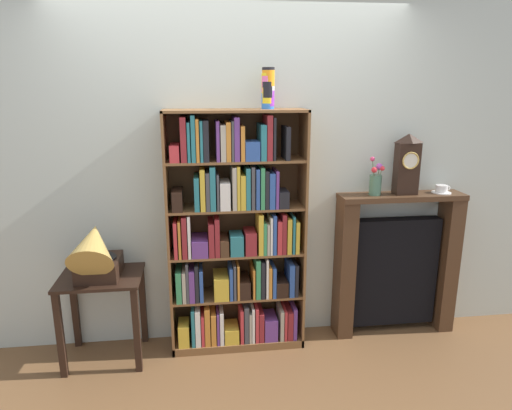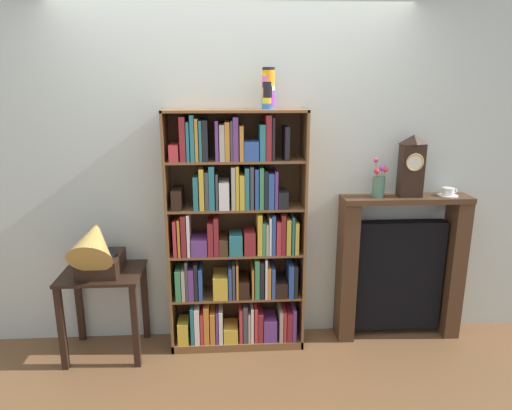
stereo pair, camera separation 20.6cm
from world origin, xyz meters
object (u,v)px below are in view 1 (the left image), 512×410
object	(u,v)px
gramophone	(95,252)
fireplace_mantel	(395,265)
teacup_with_saucer	(442,189)
side_table_left	(102,297)
flower_vase	(376,182)
mantel_clock	(407,164)
bookshelf	(236,242)
cup_stack	(268,88)

from	to	relation	value
gramophone	fireplace_mantel	xyz separation A→B (m)	(2.24, 0.22, -0.30)
teacup_with_saucer	side_table_left	bearing A→B (deg)	-177.46
side_table_left	flower_vase	xyz separation A→B (m)	(2.02, 0.11, 0.76)
gramophone	fireplace_mantel	world-z (taller)	fireplace_mantel
fireplace_mantel	mantel_clock	distance (m)	0.81
flower_vase	teacup_with_saucer	distance (m)	0.54
bookshelf	side_table_left	bearing A→B (deg)	-175.80
bookshelf	cup_stack	distance (m)	1.12
side_table_left	mantel_clock	bearing A→B (deg)	2.82
cup_stack	side_table_left	distance (m)	1.87
side_table_left	teacup_with_saucer	bearing A→B (deg)	2.54
cup_stack	flower_vase	size ratio (longest dim) A/B	0.97
fireplace_mantel	flower_vase	size ratio (longest dim) A/B	4.01
side_table_left	flower_vase	world-z (taller)	flower_vase
teacup_with_saucer	flower_vase	bearing A→B (deg)	-179.70
cup_stack	gramophone	bearing A→B (deg)	-171.63
cup_stack	flower_vase	xyz separation A→B (m)	(0.82, 0.02, -0.68)
mantel_clock	teacup_with_saucer	xyz separation A→B (m)	(0.30, 0.00, -0.20)
fireplace_mantel	teacup_with_saucer	bearing A→B (deg)	-3.21
cup_stack	teacup_with_saucer	size ratio (longest dim) A/B	1.88
teacup_with_saucer	gramophone	bearing A→B (deg)	-175.58
gramophone	bookshelf	bearing A→B (deg)	9.15
mantel_clock	flower_vase	distance (m)	0.27
bookshelf	side_table_left	distance (m)	1.02
cup_stack	fireplace_mantel	distance (m)	1.71
bookshelf	side_table_left	world-z (taller)	bookshelf
fireplace_mantel	mantel_clock	bearing A→B (deg)	-49.15
gramophone	teacup_with_saucer	bearing A→B (deg)	4.42
side_table_left	gramophone	bearing A→B (deg)	-90.00
teacup_with_saucer	fireplace_mantel	bearing A→B (deg)	176.79
cup_stack	flower_vase	bearing A→B (deg)	1.29
bookshelf	gramophone	bearing A→B (deg)	-170.85
gramophone	fireplace_mantel	size ratio (longest dim) A/B	0.44
flower_vase	teacup_with_saucer	bearing A→B (deg)	0.30
cup_stack	fireplace_mantel	xyz separation A→B (m)	(1.04, 0.04, -1.36)
cup_stack	mantel_clock	xyz separation A→B (m)	(1.06, 0.02, -0.55)
bookshelf	gramophone	distance (m)	0.97
bookshelf	side_table_left	size ratio (longest dim) A/B	2.76
gramophone	cup_stack	bearing A→B (deg)	8.37
gramophone	flower_vase	bearing A→B (deg)	5.51
gramophone	mantel_clock	distance (m)	2.32
cup_stack	mantel_clock	size ratio (longest dim) A/B	0.61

